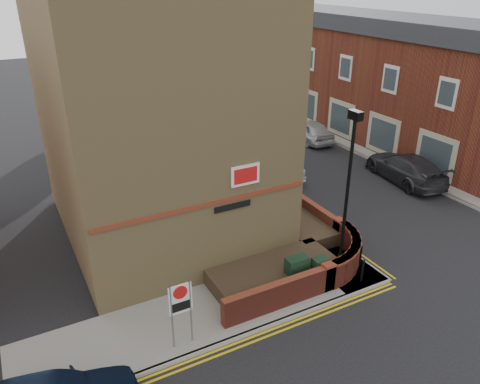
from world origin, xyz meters
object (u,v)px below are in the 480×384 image
(utility_cabinet_large, at_px, (296,272))
(silver_car_near, at_px, (270,161))
(zone_sign, at_px, (181,304))
(lamppost, at_px, (347,196))

(utility_cabinet_large, xyz_separation_m, silver_car_near, (4.74, 9.56, 0.06))
(zone_sign, bearing_deg, silver_car_near, 47.65)
(lamppost, distance_m, utility_cabinet_large, 3.24)
(lamppost, xyz_separation_m, utility_cabinet_large, (-1.90, 0.10, -2.62))
(utility_cabinet_large, xyz_separation_m, zone_sign, (-4.70, -0.80, 0.92))
(zone_sign, height_order, silver_car_near, zone_sign)
(lamppost, distance_m, silver_car_near, 10.39)
(zone_sign, xyz_separation_m, silver_car_near, (9.44, 10.36, -0.86))
(lamppost, relative_size, zone_sign, 2.86)
(utility_cabinet_large, height_order, zone_sign, zone_sign)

